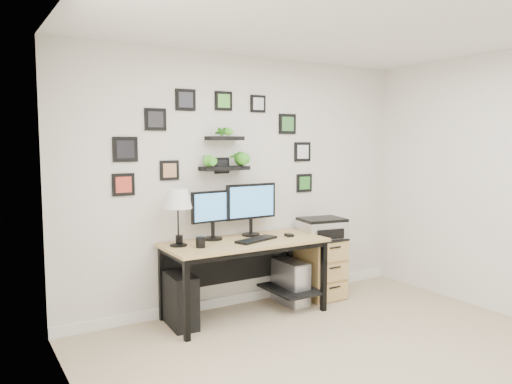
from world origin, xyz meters
TOP-DOWN VIEW (x-y plane):
  - room at (0.00, 1.98)m, footprint 4.00×4.00m
  - desk at (-0.19, 1.67)m, footprint 1.60×0.70m
  - monitor_left at (-0.47, 1.83)m, footprint 0.48×0.20m
  - monitor_right at (-0.04, 1.83)m, footprint 0.58×0.19m
  - keyboard at (-0.13, 1.57)m, footprint 0.50×0.29m
  - mouse at (0.27, 1.58)m, footprint 0.07×0.10m
  - table_lamp at (-0.88, 1.74)m, footprint 0.26×0.26m
  - mug at (-0.73, 1.56)m, footprint 0.09×0.09m
  - pen_cup at (-0.84, 1.80)m, footprint 0.07×0.07m
  - pc_tower_black at (-0.88, 1.71)m, footprint 0.25×0.51m
  - pc_tower_grey at (0.37, 1.68)m, footprint 0.22×0.47m
  - file_cabinet at (0.78, 1.72)m, footprint 0.43×0.53m
  - printer at (0.79, 1.70)m, footprint 0.51×0.43m
  - wall_decor at (-0.30, 1.93)m, footprint 2.27×0.18m

SIDE VIEW (x-z plane):
  - room at x=0.00m, z-range -1.95..2.05m
  - pc_tower_grey at x=0.37m, z-range 0.00..0.46m
  - pc_tower_black at x=-0.88m, z-range 0.00..0.49m
  - file_cabinet at x=0.78m, z-range 0.00..0.67m
  - desk at x=-0.19m, z-range 0.25..1.00m
  - keyboard at x=-0.13m, z-range 0.75..0.77m
  - mouse at x=0.27m, z-range 0.75..0.78m
  - printer at x=0.79m, z-range 0.67..0.88m
  - pen_cup at x=-0.84m, z-range 0.75..0.84m
  - mug at x=-0.73m, z-range 0.75..0.85m
  - monitor_left at x=-0.47m, z-range 0.79..1.28m
  - monitor_right at x=-0.04m, z-range 0.80..1.34m
  - table_lamp at x=-0.88m, z-range 0.91..1.45m
  - wall_decor at x=-0.30m, z-range 1.13..2.20m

